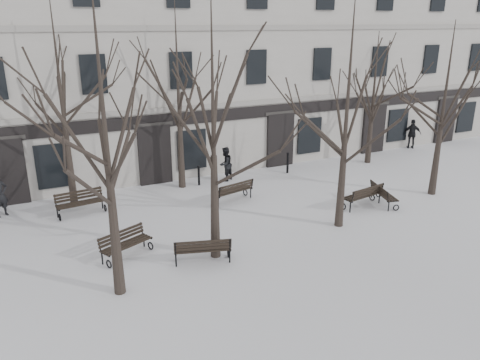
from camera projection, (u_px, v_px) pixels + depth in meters
ground at (305, 232)px, 17.73m from camera, size 100.00×100.00×0.00m
building at (186, 59)px, 27.03m from camera, size 40.40×10.20×11.40m
tree_0 at (103, 109)px, 12.03m from camera, size 6.09×6.09×8.69m
tree_1 at (213, 101)px, 14.22m from camera, size 5.92×5.92×8.45m
tree_2 at (348, 90)px, 16.63m from camera, size 5.88×5.88×8.39m
tree_3 at (446, 90)px, 20.15m from camera, size 5.36×5.36×7.66m
tree_4 at (59, 81)px, 18.54m from camera, size 5.99×5.99×8.56m
tree_5 at (178, 75)px, 20.88m from camera, size 5.94×5.94×8.49m
tree_6 at (375, 83)px, 25.10m from camera, size 4.98×4.98×7.11m
bench_0 at (125, 243)px, 15.74m from camera, size 1.89×1.31×0.91m
bench_1 at (203, 249)px, 15.30m from camera, size 1.95×1.17×0.94m
bench_2 at (363, 195)px, 19.97m from camera, size 2.03×1.01×0.98m
bench_3 at (80, 202)px, 19.23m from camera, size 2.00×0.93×0.98m
bench_4 at (233, 191)px, 20.55m from camera, size 1.99×1.10×0.96m
bench_5 at (383, 194)px, 20.31m from camera, size 1.08×1.82×0.87m
bollard_a at (199, 175)px, 22.67m from camera, size 0.13×0.13×1.00m
bollard_b at (288, 162)px, 24.49m from camera, size 0.14×0.14×1.11m
pedestrian_a at (3, 216)px, 19.21m from camera, size 0.79×0.69×1.83m
pedestrian_b at (225, 180)px, 23.50m from camera, size 1.06×1.00×1.72m
pedestrian_c at (411, 148)px, 29.51m from camera, size 1.15×0.96×1.83m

